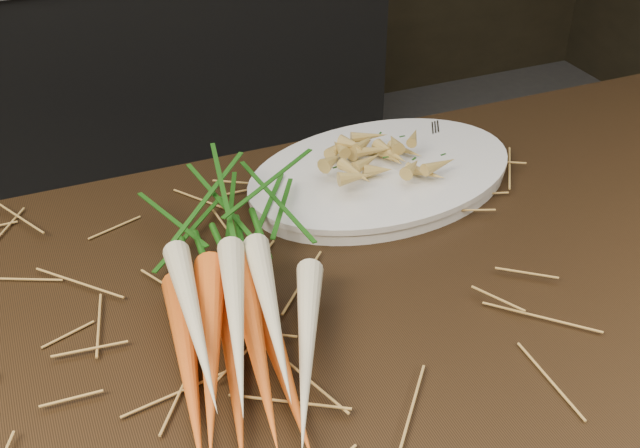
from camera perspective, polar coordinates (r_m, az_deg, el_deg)
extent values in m
cube|color=black|center=(2.81, -15.13, 9.80)|extent=(1.80, 0.60, 0.80)
cone|color=#D04A0E|center=(0.84, -9.31, -10.10)|extent=(0.09, 0.29, 0.04)
cone|color=#D04A0E|center=(0.84, -6.11, -9.81)|extent=(0.11, 0.29, 0.04)
cone|color=#D04A0E|center=(0.84, -2.92, -9.50)|extent=(0.08, 0.29, 0.04)
cone|color=#D04A0E|center=(0.81, -7.80, -8.94)|extent=(0.12, 0.29, 0.04)
cone|color=#D04A0E|center=(0.81, -4.57, -8.64)|extent=(0.09, 0.29, 0.04)
cone|color=beige|center=(0.81, -8.94, -6.89)|extent=(0.06, 0.27, 0.04)
cone|color=beige|center=(0.80, -5.98, -6.90)|extent=(0.10, 0.27, 0.04)
cone|color=beige|center=(0.81, -3.48, -6.38)|extent=(0.09, 0.27, 0.05)
cone|color=beige|center=(0.81, -0.96, -8.96)|extent=(0.14, 0.26, 0.03)
ellipsoid|color=#1C7214|center=(1.01, -7.28, 1.14)|extent=(0.23, 0.28, 0.09)
cube|color=silver|center=(1.21, 10.42, 5.24)|extent=(0.08, 0.14, 0.00)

